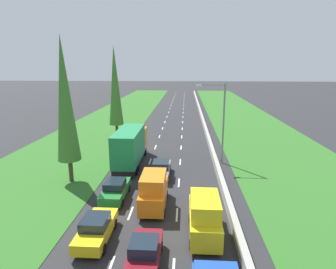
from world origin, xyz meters
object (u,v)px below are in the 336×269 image
poplar_tree_third (115,86)px  poplar_tree_second (65,100)px  maroon_hatchback_centre_lane (145,252)px  grey_sedan_centre_lane (161,169)px  yellow_sedan_left_lane (96,228)px  green_sedan_left_lane (115,189)px  yellow_van_right_lane (204,216)px  street_light_mast (221,118)px  orange_van_centre_lane (154,191)px  green_box_truck_left_lane (131,146)px

poplar_tree_third → poplar_tree_second: bearing=-91.6°
maroon_hatchback_centre_lane → grey_sedan_centre_lane: size_ratio=0.87×
maroon_hatchback_centre_lane → grey_sedan_centre_lane: (-0.23, 13.16, -0.02)m
yellow_sedan_left_lane → green_sedan_left_lane: size_ratio=1.00×
yellow_sedan_left_lane → maroon_hatchback_centre_lane: size_ratio=1.15×
yellow_sedan_left_lane → poplar_tree_third: poplar_tree_third is taller
yellow_van_right_lane → street_light_mast: (2.56, 14.64, 3.83)m
maroon_hatchback_centre_lane → poplar_tree_third: bearing=106.3°
green_sedan_left_lane → street_light_mast: street_light_mast is taller
orange_van_centre_lane → poplar_tree_third: (-8.02, 21.44, 6.53)m
orange_van_centre_lane → yellow_sedan_left_lane: bearing=-124.9°
yellow_van_right_lane → poplar_tree_third: 28.49m
grey_sedan_centre_lane → poplar_tree_second: (-8.51, -1.72, 7.04)m
grey_sedan_centre_lane → poplar_tree_second: 11.17m
maroon_hatchback_centre_lane → street_light_mast: size_ratio=0.43×
yellow_sedan_left_lane → green_box_truck_left_lane: (-0.47, 14.26, 1.37)m
maroon_hatchback_centre_lane → poplar_tree_third: poplar_tree_third is taller
maroon_hatchback_centre_lane → yellow_van_right_lane: 4.66m
yellow_van_right_lane → yellow_sedan_left_lane: bearing=-172.9°
orange_van_centre_lane → street_light_mast: (6.26, 10.95, 3.83)m
maroon_hatchback_centre_lane → grey_sedan_centre_lane: maroon_hatchback_centre_lane is taller
maroon_hatchback_centre_lane → yellow_van_right_lane: (3.45, 3.08, 0.56)m
maroon_hatchback_centre_lane → poplar_tree_second: size_ratio=0.29×
yellow_sedan_left_lane → grey_sedan_centre_lane: (3.19, 10.93, 0.00)m
yellow_van_right_lane → street_light_mast: size_ratio=0.54×
yellow_sedan_left_lane → maroon_hatchback_centre_lane: (3.42, -2.23, 0.02)m
yellow_van_right_lane → green_box_truck_left_lane: (-7.33, 13.41, 0.78)m
orange_van_centre_lane → poplar_tree_second: poplar_tree_second is taller
street_light_mast → maroon_hatchback_centre_lane: bearing=-108.7°
green_sedan_left_lane → yellow_van_right_lane: yellow_van_right_lane is taller
grey_sedan_centre_lane → green_sedan_left_lane: same height
yellow_sedan_left_lane → green_box_truck_left_lane: size_ratio=0.48×
green_box_truck_left_lane → orange_van_centre_lane: bearing=-69.5°
green_box_truck_left_lane → street_light_mast: street_light_mast is taller
grey_sedan_centre_lane → street_light_mast: 8.91m
grey_sedan_centre_lane → orange_van_centre_lane: bearing=-90.2°
green_sedan_left_lane → orange_van_centre_lane: bearing=-20.9°
yellow_van_right_lane → green_box_truck_left_lane: green_box_truck_left_lane is taller
yellow_van_right_lane → poplar_tree_third: poplar_tree_third is taller
maroon_hatchback_centre_lane → orange_van_centre_lane: (-0.25, 6.77, 0.56)m
grey_sedan_centre_lane → green_sedan_left_lane: size_ratio=1.00×
yellow_sedan_left_lane → green_sedan_left_lane: (-0.19, 5.83, 0.00)m
grey_sedan_centre_lane → yellow_sedan_left_lane: bearing=-106.3°
grey_sedan_centre_lane → street_light_mast: (6.24, 4.57, 4.42)m
grey_sedan_centre_lane → yellow_van_right_lane: 10.74m
yellow_van_right_lane → poplar_tree_third: size_ratio=0.36×
grey_sedan_centre_lane → green_box_truck_left_lane: 5.14m
yellow_sedan_left_lane → grey_sedan_centre_lane: same height
grey_sedan_centre_lane → poplar_tree_third: bearing=118.1°
grey_sedan_centre_lane → green_sedan_left_lane: (-3.38, -5.10, 0.00)m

